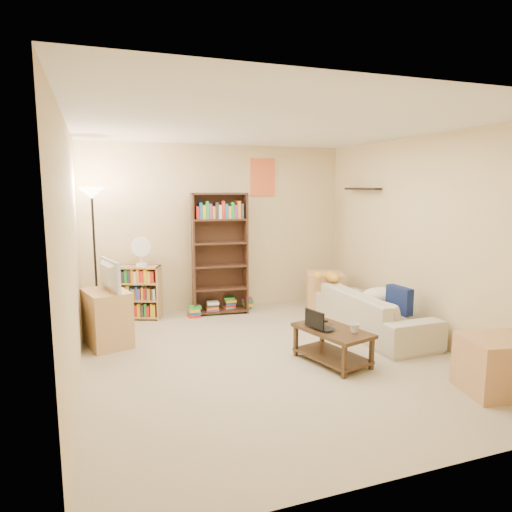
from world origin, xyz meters
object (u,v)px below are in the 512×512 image
(tabby_cat, at_px, (329,277))
(mug, at_px, (355,328))
(tv_stand, at_px, (107,318))
(floor_lamp, at_px, (93,218))
(coffee_table, at_px, (332,341))
(short_bookshelf, at_px, (139,293))
(laptop, at_px, (323,326))
(television, at_px, (105,275))
(sofa, at_px, (372,312))
(tall_bookshelf, at_px, (220,251))
(end_cabinet, at_px, (498,365))
(side_table, at_px, (325,293))
(desk_fan, at_px, (141,250))

(tabby_cat, bearing_deg, mug, -109.67)
(tv_stand, distance_m, floor_lamp, 1.28)
(coffee_table, height_order, short_bookshelf, short_bookshelf)
(laptop, xyz_separation_m, floor_lamp, (-2.29, 1.84, 1.10))
(coffee_table, height_order, television, television)
(television, bearing_deg, sofa, -116.82)
(tall_bookshelf, relative_size, end_cabinet, 2.87)
(tv_stand, distance_m, side_table, 3.13)
(short_bookshelf, bearing_deg, coffee_table, -31.86)
(tabby_cat, distance_m, television, 3.01)
(desk_fan, bearing_deg, sofa, -30.73)
(mug, distance_m, short_bookshelf, 3.23)
(tall_bookshelf, height_order, side_table, tall_bookshelf)
(coffee_table, bearing_deg, side_table, 49.23)
(coffee_table, relative_size, television, 1.47)
(tv_stand, height_order, short_bookshelf, short_bookshelf)
(desk_fan, relative_size, side_table, 0.68)
(sofa, relative_size, mug, 14.31)
(sofa, height_order, floor_lamp, floor_lamp)
(mug, xyz_separation_m, side_table, (0.70, 1.96, -0.12))
(tabby_cat, xyz_separation_m, tv_stand, (-3.00, -0.05, -0.29))
(short_bookshelf, bearing_deg, sofa, -9.72)
(desk_fan, distance_m, floor_lamp, 0.90)
(laptop, distance_m, mug, 0.35)
(tall_bookshelf, relative_size, floor_lamp, 0.96)
(laptop, distance_m, side_table, 1.93)
(laptop, bearing_deg, mug, -157.05)
(sofa, height_order, laptop, sofa)
(floor_lamp, bearing_deg, coffee_table, -39.06)
(tall_bookshelf, distance_m, short_bookshelf, 1.30)
(laptop, distance_m, short_bookshelf, 2.88)
(tall_bookshelf, relative_size, desk_fan, 4.31)
(tall_bookshelf, bearing_deg, tabby_cat, -25.32)
(end_cabinet, bearing_deg, laptop, 133.46)
(tv_stand, bearing_deg, sofa, -26.82)
(tabby_cat, relative_size, side_table, 0.70)
(short_bookshelf, height_order, floor_lamp, floor_lamp)
(tabby_cat, xyz_separation_m, short_bookshelf, (-2.53, 0.95, -0.24))
(desk_fan, bearing_deg, tabby_cat, -19.99)
(sofa, bearing_deg, television, 77.87)
(tall_bookshelf, bearing_deg, laptop, -70.01)
(sofa, xyz_separation_m, tv_stand, (-3.25, 0.67, 0.06))
(floor_lamp, relative_size, side_table, 3.06)
(sofa, xyz_separation_m, tabby_cat, (-0.25, 0.72, 0.35))
(mug, xyz_separation_m, floor_lamp, (-2.52, 2.11, 1.07))
(short_bookshelf, height_order, end_cabinet, short_bookshelf)
(tv_stand, height_order, desk_fan, desk_fan)
(mug, bearing_deg, laptop, 130.90)
(tv_stand, height_order, side_table, tv_stand)
(laptop, bearing_deg, side_table, -46.65)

